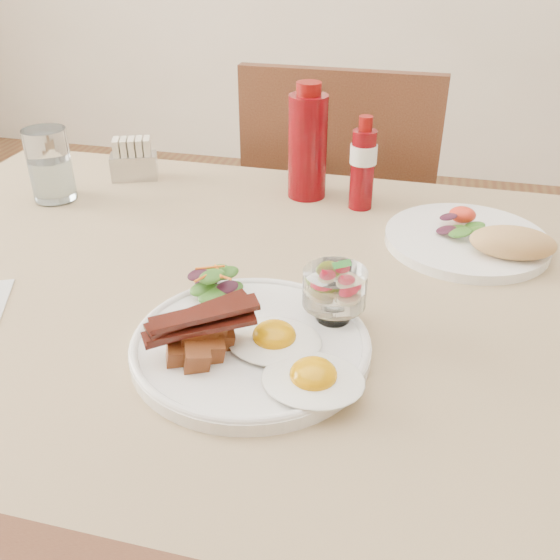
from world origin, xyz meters
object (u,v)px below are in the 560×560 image
Objects in this scene: table at (270,339)px; fruit_cup at (335,288)px; main_plate at (251,346)px; ketchup_bottle at (308,145)px; hot_sauce_bottle at (363,165)px; sugar_caddy at (134,161)px; second_plate at (477,239)px; chair_far at (341,230)px; water_glass at (51,169)px.

table is 0.20m from fruit_cup.
main_plate is 1.38× the size of ketchup_bottle.
hot_sauce_bottle is (0.10, -0.03, -0.02)m from ketchup_bottle.
sugar_caddy is (-0.44, 0.03, -0.04)m from hot_sauce_bottle.
fruit_cup is (0.10, -0.08, 0.15)m from table.
sugar_caddy reaches higher than main_plate.
table is at bearing -64.00° from sugar_caddy.
second_plate is (0.26, 0.33, 0.01)m from main_plate.
table is at bearing 142.29° from fruit_cup.
chair_far is 7.31× the size of water_glass.
fruit_cup is 0.32m from second_plate.
fruit_cup is 0.39× the size of ketchup_bottle.
hot_sauce_bottle is at bearing 74.42° from table.
chair_far is 0.71m from water_glass.
ketchup_bottle is (-0.02, -0.34, 0.32)m from chair_far.
water_glass is (-0.45, 0.20, 0.14)m from table.
water_glass is at bearing 178.75° from second_plate.
water_glass is (-0.73, 0.02, 0.04)m from second_plate.
table is 0.68m from chair_far.
hot_sauce_bottle is 1.26× the size of water_glass.
ketchup_bottle reaches higher than table.
second_plate is at bearing -1.25° from water_glass.
ketchup_bottle is (-0.30, 0.14, 0.08)m from second_plate.
sugar_caddy reaches higher than table.
chair_far is at bearing 97.77° from fruit_cup.
second_plate is at bearing 56.27° from fruit_cup.
sugar_caddy is at bearing 128.17° from main_plate.
chair_far is (0.00, 0.66, -0.14)m from table.
hot_sauce_bottle reaches higher than sugar_caddy.
fruit_cup is at bearing 39.05° from main_plate.
fruit_cup is 0.38m from hot_sauce_bottle.
table is at bearing -90.00° from chair_far.
sugar_caddy is at bearing 176.08° from hot_sauce_bottle.
water_glass reaches higher than sugar_caddy.
sugar_caddy is at bearing 137.43° from table.
water_glass is at bearing -147.87° from sugar_caddy.
second_plate reaches higher than table.
chair_far is 0.80m from fruit_cup.
water_glass reaches higher than main_plate.
table is at bearing 96.33° from main_plate.
second_plate is 1.98× the size of water_glass.
main_plate is at bearing -98.53° from hot_sauce_bottle.
main_plate is at bearing -83.67° from table.
fruit_cup is at bearing -123.73° from second_plate.
chair_far is 5.81× the size of hot_sauce_bottle.
ketchup_bottle reaches higher than sugar_caddy.
chair_far is at bearing 45.72° from water_glass.
table is 0.18m from main_plate.
water_glass is (-0.55, 0.28, -0.00)m from fruit_cup.
main_plate is (0.02, -0.15, 0.10)m from table.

